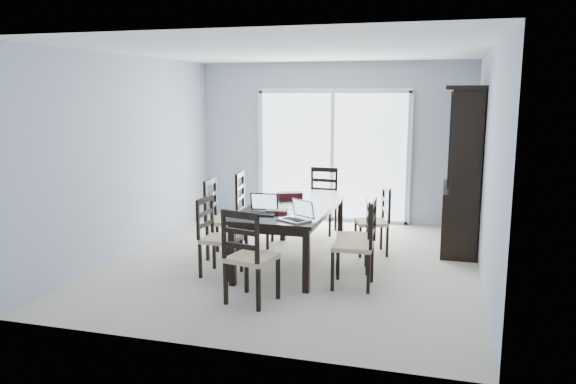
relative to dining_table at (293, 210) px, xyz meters
name	(u,v)px	position (x,y,z in m)	size (l,w,h in m)	color
floor	(293,262)	(0.00, 0.00, -0.67)	(5.00, 5.00, 0.00)	beige
ceiling	(293,51)	(0.00, 0.00, 1.93)	(5.00, 5.00, 0.00)	white
back_wall	(333,142)	(0.00, 2.50, 0.63)	(4.50, 0.02, 2.60)	#A3AFC2
wall_left	(130,155)	(-2.25, 0.00, 0.63)	(0.02, 5.00, 2.60)	#A3AFC2
wall_right	(487,167)	(2.25, 0.00, 0.63)	(0.02, 5.00, 2.60)	#A3AFC2
balcony	(342,210)	(0.00, 3.50, -0.72)	(4.50, 2.00, 0.10)	gray
railing	(352,171)	(0.00, 4.50, -0.12)	(4.50, 0.06, 1.10)	#99999E
dining_table	(293,210)	(0.00, 0.00, 0.00)	(1.00, 2.20, 0.75)	black
china_hutch	(462,171)	(2.02, 1.25, 0.40)	(0.50, 1.38, 2.20)	black
sliding_door	(332,156)	(0.00, 2.48, 0.41)	(2.52, 0.05, 2.18)	silver
chair_left_near	(213,228)	(-0.77, -0.69, -0.11)	(0.43, 0.42, 1.06)	black
chair_left_mid	(219,210)	(-0.98, -0.01, -0.05)	(0.49, 0.48, 1.18)	black
chair_left_far	(248,201)	(-0.82, 0.64, -0.04)	(0.52, 0.50, 1.19)	black
chair_right_near	(362,234)	(0.97, -0.67, -0.07)	(0.45, 0.44, 1.14)	black
chair_right_mid	(360,227)	(0.85, -0.10, -0.14)	(0.45, 0.44, 1.01)	black
chair_right_far	(378,213)	(0.98, 0.70, -0.12)	(0.51, 0.50, 1.04)	black
chair_end_near	(246,247)	(-0.07, -1.50, -0.07)	(0.52, 0.53, 1.14)	black
chair_end_far	(322,193)	(0.01, 1.68, -0.07)	(0.44, 0.45, 1.13)	black
laptop_dark	(262,209)	(-0.19, -0.65, 0.13)	(0.35, 0.26, 0.23)	black
laptop_silver	(294,216)	(0.25, -0.87, 0.13)	(0.39, 0.36, 0.22)	#B8B8BB
book_stack	(277,211)	(-0.06, -0.52, 0.10)	(0.25, 0.21, 0.04)	maroon
cell_phone	(284,219)	(0.13, -0.82, 0.08)	(0.11, 0.05, 0.01)	black
game_box	(290,195)	(-0.14, 0.38, 0.12)	(0.31, 0.16, 0.08)	#430D18
hot_tub	(302,183)	(-0.77, 3.48, -0.24)	(1.92, 1.78, 0.85)	brown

